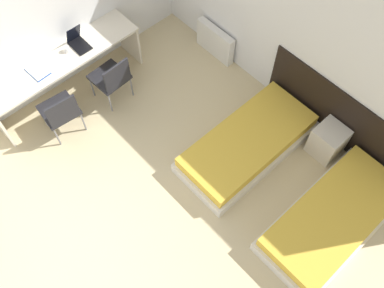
{
  "coord_description": "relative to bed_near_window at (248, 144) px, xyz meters",
  "views": [
    {
      "loc": [
        2.07,
        0.26,
        5.25
      ],
      "look_at": [
        0.0,
        2.16,
        0.55
      ],
      "focal_mm": 40.0,
      "sensor_mm": 36.0,
      "label": 1
    }
  ],
  "objects": [
    {
      "name": "bed_near_door",
      "position": [
        1.48,
        0.0,
        0.0
      ],
      "size": [
        0.94,
        2.0,
        0.35
      ],
      "color": "silver",
      "rests_on": "ground_plane"
    },
    {
      "name": "bed_near_window",
      "position": [
        0.0,
        0.0,
        0.0
      ],
      "size": [
        0.94,
        2.0,
        0.35
      ],
      "color": "silver",
      "rests_on": "ground_plane"
    },
    {
      "name": "laptop",
      "position": [
        -2.55,
        -0.89,
        0.67
      ],
      "size": [
        0.33,
        0.22,
        0.32
      ],
      "rotation": [
        0.0,
        0.0,
        -0.01
      ],
      "color": "black",
      "rests_on": "desk"
    },
    {
      "name": "open_notebook",
      "position": [
        -2.52,
        -1.58,
        0.61
      ],
      "size": [
        0.34,
        0.24,
        0.02
      ],
      "rotation": [
        0.0,
        0.0,
        0.07
      ],
      "color": "#1E4793",
      "rests_on": "desk"
    },
    {
      "name": "nightstand",
      "position": [
        0.74,
        0.8,
        0.08
      ],
      "size": [
        0.4,
        0.4,
        0.49
      ],
      "color": "beige",
      "rests_on": "ground_plane"
    },
    {
      "name": "chair_near_laptop",
      "position": [
        -1.99,
        -0.79,
        0.31
      ],
      "size": [
        0.5,
        0.5,
        0.84
      ],
      "rotation": [
        0.0,
        0.0,
        0.05
      ],
      "color": "#232328",
      "rests_on": "ground_plane"
    },
    {
      "name": "wall_left",
      "position": [
        -2.82,
        -0.92,
        1.18
      ],
      "size": [
        0.05,
        4.93,
        2.7
      ],
      "color": "white",
      "rests_on": "ground_plane"
    },
    {
      "name": "ground_plane",
      "position": [
        -0.35,
        -2.89,
        -0.17
      ],
      "size": [
        20.0,
        20.0,
        0.0
      ],
      "primitive_type": "plane",
      "color": "beige"
    },
    {
      "name": "headboard_panel",
      "position": [
        0.74,
        1.03,
        0.32
      ],
      "size": [
        2.51,
        0.03,
        0.97
      ],
      "color": "black",
      "rests_on": "ground_plane"
    },
    {
      "name": "radiator",
      "position": [
        -1.63,
        0.95,
        0.09
      ],
      "size": [
        0.73,
        0.12,
        0.51
      ],
      "color": "silver",
      "rests_on": "ground_plane"
    },
    {
      "name": "desk",
      "position": [
        -2.51,
        -1.22,
        0.45
      ],
      "size": [
        0.56,
        2.34,
        0.77
      ],
      "color": "beige",
      "rests_on": "ground_plane"
    },
    {
      "name": "chair_near_notebook",
      "position": [
        -1.99,
        -1.66,
        0.31
      ],
      "size": [
        0.52,
        0.52,
        0.84
      ],
      "rotation": [
        0.0,
        0.0,
        -0.1
      ],
      "color": "#232328",
      "rests_on": "ground_plane"
    },
    {
      "name": "mug",
      "position": [
        -2.55,
        -1.07,
        0.65
      ],
      "size": [
        0.08,
        0.08,
        0.09
      ],
      "color": "white",
      "rests_on": "desk"
    },
    {
      "name": "wall_back",
      "position": [
        -0.35,
        1.07,
        1.18
      ],
      "size": [
        5.88,
        0.05,
        2.7
      ],
      "color": "white",
      "rests_on": "ground_plane"
    }
  ]
}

